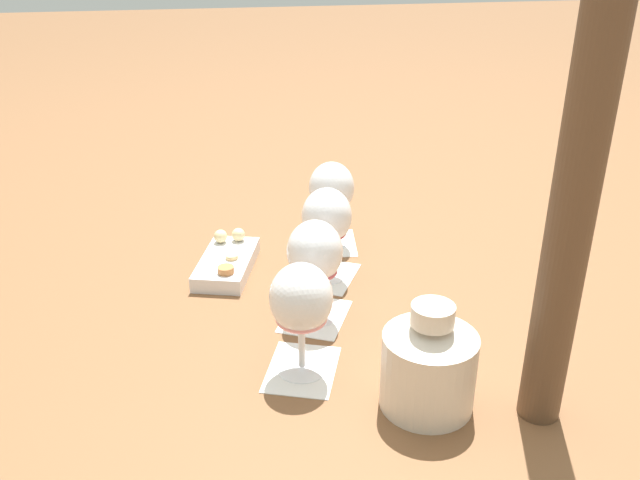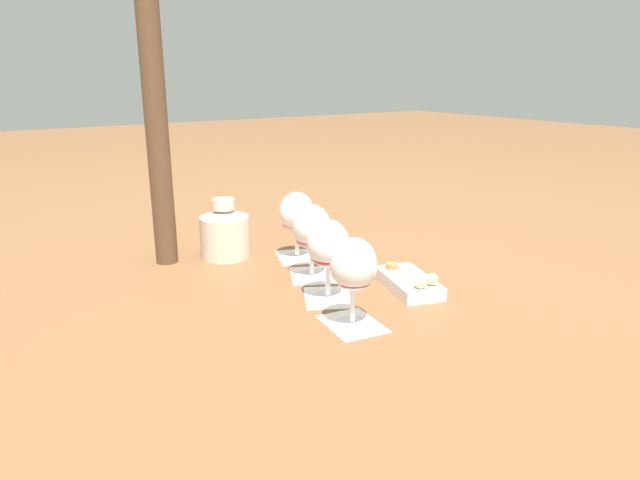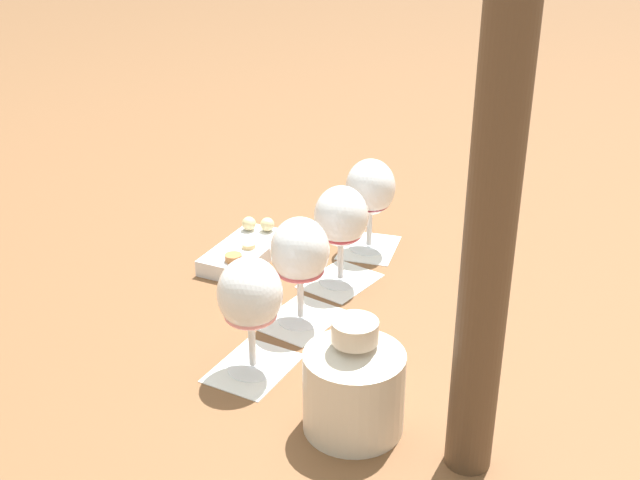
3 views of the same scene
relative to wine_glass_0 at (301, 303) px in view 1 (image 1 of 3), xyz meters
name	(u,v)px [view 1 (image 1 of 3)]	position (x,y,z in m)	size (l,w,h in m)	color
ground_plane	(317,295)	(0.20, -0.06, -0.11)	(8.00, 8.00, 0.00)	brown
tasting_card_0	(302,369)	(0.00, 0.00, -0.10)	(0.14, 0.13, 0.00)	white
tasting_card_1	(315,316)	(0.13, -0.04, -0.10)	(0.15, 0.13, 0.00)	white
tasting_card_2	(326,276)	(0.26, -0.08, -0.10)	(0.15, 0.14, 0.00)	white
tasting_card_3	(331,243)	(0.38, -0.12, -0.10)	(0.13, 0.11, 0.00)	white
wine_glass_0	(301,303)	(0.00, 0.00, 0.00)	(0.08, 0.08, 0.16)	white
wine_glass_1	(315,256)	(0.13, -0.04, 0.00)	(0.08, 0.08, 0.16)	white
wine_glass_2	(327,221)	(0.26, -0.08, 0.00)	(0.08, 0.08, 0.16)	white
wine_glass_3	(332,192)	(0.38, -0.12, 0.00)	(0.08, 0.08, 0.16)	white
ceramic_vase	(429,363)	(-0.10, -0.14, -0.04)	(0.12, 0.12, 0.14)	beige
snack_dish	(227,262)	(0.31, 0.08, -0.09)	(0.19, 0.13, 0.05)	silver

